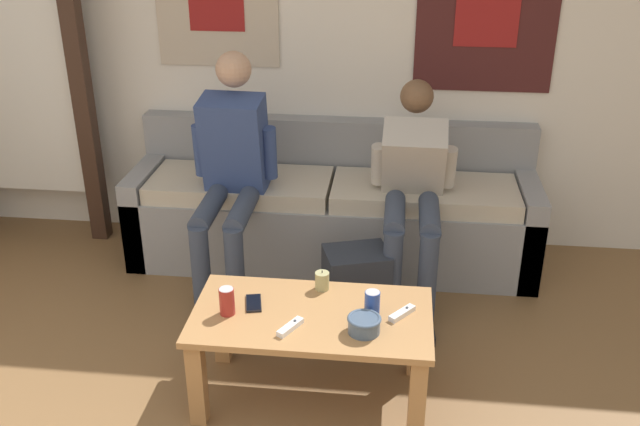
# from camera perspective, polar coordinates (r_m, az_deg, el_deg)

# --- Properties ---
(wall_back) EXTENTS (10.00, 0.07, 2.55)m
(wall_back) POSITION_cam_1_polar(r_m,az_deg,el_deg) (4.33, -1.20, 13.84)
(wall_back) COLOR white
(wall_back) RESTS_ON ground_plane
(door_frame) EXTENTS (1.00, 0.10, 2.15)m
(door_frame) POSITION_cam_1_polar(r_m,az_deg,el_deg) (4.72, -23.95, 11.72)
(door_frame) COLOR #382319
(door_frame) RESTS_ON ground_plane
(couch) EXTENTS (2.39, 0.66, 0.81)m
(couch) POSITION_cam_1_polar(r_m,az_deg,el_deg) (4.30, 1.00, 0.03)
(couch) COLOR gray
(couch) RESTS_ON ground_plane
(coffee_table) EXTENTS (1.03, 0.55, 0.44)m
(coffee_table) POSITION_cam_1_polar(r_m,az_deg,el_deg) (3.14, -0.66, -9.34)
(coffee_table) COLOR #B27F4C
(coffee_table) RESTS_ON ground_plane
(person_seated_adult) EXTENTS (0.47, 0.87, 1.30)m
(person_seated_adult) POSITION_cam_1_polar(r_m,az_deg,el_deg) (3.89, -7.16, 3.55)
(person_seated_adult) COLOR #384256
(person_seated_adult) RESTS_ON ground_plane
(person_seated_teen) EXTENTS (0.47, 0.95, 1.14)m
(person_seated_teen) POSITION_cam_1_polar(r_m,az_deg,el_deg) (3.86, 7.45, 2.23)
(person_seated_teen) COLOR #384256
(person_seated_teen) RESTS_ON ground_plane
(backpack) EXTENTS (0.38, 0.35, 0.42)m
(backpack) POSITION_cam_1_polar(r_m,az_deg,el_deg) (3.72, 2.94, -6.14)
(backpack) COLOR #282D38
(backpack) RESTS_ON ground_plane
(ceramic_bowl) EXTENTS (0.14, 0.14, 0.07)m
(ceramic_bowl) POSITION_cam_1_polar(r_m,az_deg,el_deg) (2.96, 3.55, -8.83)
(ceramic_bowl) COLOR #475B75
(ceramic_bowl) RESTS_ON coffee_table
(pillar_candle) EXTENTS (0.06, 0.06, 0.10)m
(pillar_candle) POSITION_cam_1_polar(r_m,az_deg,el_deg) (3.24, 0.17, -5.45)
(pillar_candle) COLOR tan
(pillar_candle) RESTS_ON coffee_table
(drink_can_blue) EXTENTS (0.07, 0.07, 0.12)m
(drink_can_blue) POSITION_cam_1_polar(r_m,az_deg,el_deg) (3.04, 4.19, -7.31)
(drink_can_blue) COLOR #28479E
(drink_can_blue) RESTS_ON coffee_table
(drink_can_red) EXTENTS (0.07, 0.07, 0.12)m
(drink_can_red) POSITION_cam_1_polar(r_m,az_deg,el_deg) (3.08, -7.46, -7.01)
(drink_can_red) COLOR maroon
(drink_can_red) RESTS_ON coffee_table
(game_controller_near_left) EXTENTS (0.12, 0.13, 0.03)m
(game_controller_near_left) POSITION_cam_1_polar(r_m,az_deg,el_deg) (3.09, 6.59, -7.97)
(game_controller_near_left) COLOR white
(game_controller_near_left) RESTS_ON coffee_table
(game_controller_near_right) EXTENTS (0.10, 0.14, 0.03)m
(game_controller_near_right) POSITION_cam_1_polar(r_m,az_deg,el_deg) (2.99, -2.40, -9.10)
(game_controller_near_right) COLOR white
(game_controller_near_right) RESTS_ON coffee_table
(cell_phone) EXTENTS (0.09, 0.15, 0.01)m
(cell_phone) POSITION_cam_1_polar(r_m,az_deg,el_deg) (3.16, -5.33, -7.18)
(cell_phone) COLOR black
(cell_phone) RESTS_ON coffee_table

